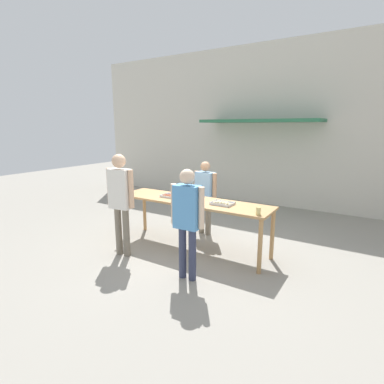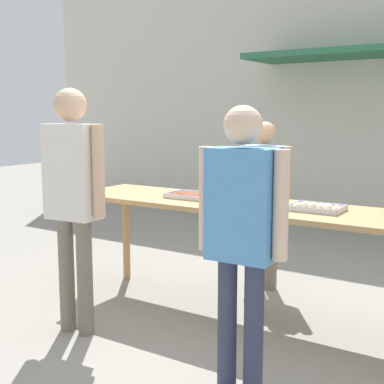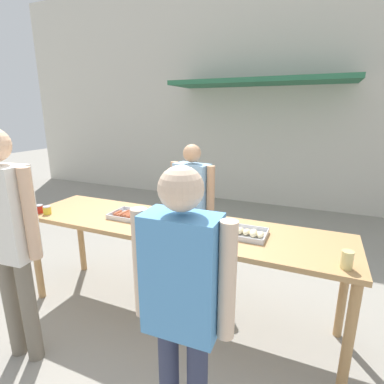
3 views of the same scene
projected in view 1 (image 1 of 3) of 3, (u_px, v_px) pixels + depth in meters
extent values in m
plane|color=gray|center=(192.00, 248.00, 5.69)|extent=(24.00, 24.00, 0.00)
cube|color=beige|center=(266.00, 126.00, 8.52)|extent=(12.00, 0.12, 4.50)
cube|color=#2D704C|center=(260.00, 121.00, 8.03)|extent=(3.20, 1.00, 0.08)
cube|color=tan|center=(192.00, 201.00, 5.49)|extent=(2.98, 0.75, 0.04)
cylinder|color=tan|center=(124.00, 217.00, 6.07)|extent=(0.07, 0.07, 0.89)
cylinder|color=tan|center=(260.00, 247.00, 4.60)|extent=(0.07, 0.07, 0.89)
cylinder|color=tan|center=(145.00, 210.00, 6.58)|extent=(0.07, 0.07, 0.89)
cylinder|color=tan|center=(272.00, 235.00, 5.11)|extent=(0.07, 0.07, 0.89)
cube|color=silver|center=(172.00, 197.00, 5.71)|extent=(0.39, 0.29, 0.01)
cube|color=silver|center=(168.00, 197.00, 5.59)|extent=(0.39, 0.01, 0.03)
cube|color=silver|center=(176.00, 194.00, 5.82)|extent=(0.39, 0.01, 0.03)
cube|color=silver|center=(164.00, 195.00, 5.81)|extent=(0.01, 0.29, 0.03)
cube|color=silver|center=(180.00, 197.00, 5.61)|extent=(0.01, 0.29, 0.03)
cylinder|color=#A34C2D|center=(165.00, 195.00, 5.79)|extent=(0.03, 0.12, 0.03)
cylinder|color=#A34C2D|center=(167.00, 195.00, 5.77)|extent=(0.04, 0.11, 0.02)
cylinder|color=#A34C2D|center=(168.00, 195.00, 5.77)|extent=(0.04, 0.14, 0.03)
cylinder|color=#A34C2D|center=(170.00, 196.00, 5.74)|extent=(0.03, 0.12, 0.03)
cylinder|color=#A34C2D|center=(171.00, 196.00, 5.73)|extent=(0.04, 0.12, 0.03)
cylinder|color=#A34C2D|center=(172.00, 196.00, 5.70)|extent=(0.04, 0.13, 0.03)
cylinder|color=#A34C2D|center=(173.00, 196.00, 5.69)|extent=(0.03, 0.14, 0.03)
cylinder|color=#A34C2D|center=(175.00, 196.00, 5.67)|extent=(0.03, 0.15, 0.02)
cylinder|color=#A34C2D|center=(176.00, 197.00, 5.67)|extent=(0.03, 0.14, 0.02)
cylinder|color=#A34C2D|center=(178.00, 197.00, 5.65)|extent=(0.03, 0.11, 0.02)
cylinder|color=#A34C2D|center=(179.00, 197.00, 5.63)|extent=(0.04, 0.15, 0.03)
cube|color=silver|center=(222.00, 204.00, 5.16)|extent=(0.37, 0.27, 0.01)
cube|color=silver|center=(219.00, 205.00, 5.05)|extent=(0.37, 0.01, 0.03)
cube|color=silver|center=(226.00, 202.00, 5.27)|extent=(0.37, 0.01, 0.03)
cube|color=silver|center=(213.00, 202.00, 5.25)|extent=(0.01, 0.27, 0.03)
cube|color=silver|center=(232.00, 205.00, 5.06)|extent=(0.01, 0.27, 0.03)
ellipsoid|color=beige|center=(215.00, 202.00, 5.23)|extent=(0.06, 0.11, 0.04)
ellipsoid|color=beige|center=(218.00, 202.00, 5.21)|extent=(0.07, 0.11, 0.05)
ellipsoid|color=beige|center=(221.00, 202.00, 5.18)|extent=(0.06, 0.11, 0.05)
ellipsoid|color=beige|center=(224.00, 203.00, 5.15)|extent=(0.06, 0.10, 0.05)
ellipsoid|color=beige|center=(227.00, 203.00, 5.11)|extent=(0.08, 0.13, 0.05)
ellipsoid|color=beige|center=(230.00, 204.00, 5.09)|extent=(0.06, 0.10, 0.04)
cylinder|color=#B22319|center=(128.00, 192.00, 5.97)|extent=(0.07, 0.07, 0.07)
cylinder|color=#B2B2B7|center=(128.00, 190.00, 5.96)|extent=(0.07, 0.07, 0.01)
cylinder|color=gold|center=(132.00, 193.00, 5.91)|extent=(0.07, 0.07, 0.07)
cylinder|color=#B2B2B7|center=(131.00, 191.00, 5.91)|extent=(0.07, 0.07, 0.01)
cylinder|color=#DBC67A|center=(258.00, 211.00, 4.56)|extent=(0.08, 0.08, 0.12)
cylinder|color=#756B5B|center=(202.00, 216.00, 6.42)|extent=(0.12, 0.12, 0.75)
cylinder|color=#756B5B|center=(208.00, 218.00, 6.30)|extent=(0.12, 0.12, 0.75)
cube|color=#84B2DB|center=(205.00, 186.00, 6.21)|extent=(0.43, 0.28, 0.59)
sphere|color=tan|center=(205.00, 166.00, 6.13)|extent=(0.20, 0.20, 0.20)
cylinder|color=tan|center=(196.00, 184.00, 6.37)|extent=(0.09, 0.09, 0.56)
cylinder|color=tan|center=(215.00, 187.00, 6.05)|extent=(0.09, 0.09, 0.56)
cylinder|color=#756B5B|center=(126.00, 233.00, 5.25)|extent=(0.12, 0.12, 0.87)
cylinder|color=#756B5B|center=(119.00, 231.00, 5.32)|extent=(0.12, 0.12, 0.87)
cube|color=silver|center=(120.00, 189.00, 5.12)|extent=(0.40, 0.25, 0.69)
sphere|color=#DBAD89|center=(119.00, 161.00, 5.02)|extent=(0.23, 0.23, 0.23)
cylinder|color=#DBAD89|center=(131.00, 189.00, 5.01)|extent=(0.09, 0.09, 0.65)
cylinder|color=#DBAD89|center=(110.00, 187.00, 5.22)|extent=(0.09, 0.09, 0.65)
cylinder|color=#333851|center=(192.00, 255.00, 4.42)|extent=(0.11, 0.11, 0.80)
cylinder|color=#333851|center=(183.00, 252.00, 4.50)|extent=(0.11, 0.11, 0.80)
cube|color=#5193D1|center=(187.00, 207.00, 4.31)|extent=(0.39, 0.22, 0.64)
sphere|color=beige|center=(187.00, 177.00, 4.21)|extent=(0.22, 0.22, 0.22)
cylinder|color=beige|center=(201.00, 208.00, 4.19)|extent=(0.09, 0.09, 0.60)
cylinder|color=beige|center=(174.00, 204.00, 4.42)|extent=(0.09, 0.09, 0.60)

